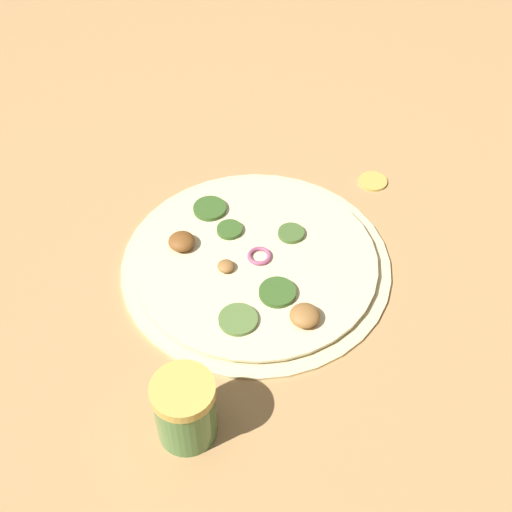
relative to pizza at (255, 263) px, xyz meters
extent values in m
plane|color=tan|center=(0.00, 0.00, -0.01)|extent=(3.00, 3.00, 0.00)
cylinder|color=beige|center=(0.00, 0.00, 0.00)|extent=(0.34, 0.34, 0.01)
cylinder|color=beige|center=(0.00, 0.00, 0.00)|extent=(0.31, 0.31, 0.00)
cylinder|color=#385B23|center=(0.01, 0.06, 0.01)|extent=(0.05, 0.05, 0.01)
torus|color=#A34C70|center=(-0.01, 0.00, 0.01)|extent=(0.03, 0.03, 0.01)
cylinder|color=#567538|center=(0.07, 0.07, 0.01)|extent=(0.05, 0.05, 0.01)
cylinder|color=#385B23|center=(0.00, -0.11, 0.01)|extent=(0.04, 0.04, 0.01)
ellipsoid|color=#996633|center=(0.04, -0.01, 0.01)|extent=(0.02, 0.02, 0.01)
ellipsoid|color=brown|center=(0.06, -0.07, 0.01)|extent=(0.03, 0.03, 0.02)
cylinder|color=#385B23|center=(0.00, -0.06, 0.01)|extent=(0.03, 0.03, 0.01)
cylinder|color=#47662D|center=(-0.06, -0.01, 0.01)|extent=(0.03, 0.03, 0.01)
ellipsoid|color=#996633|center=(0.01, 0.11, 0.01)|extent=(0.04, 0.04, 0.02)
cylinder|color=#4C7F42|center=(0.19, 0.15, 0.03)|extent=(0.06, 0.06, 0.07)
cylinder|color=gold|center=(0.19, 0.15, 0.07)|extent=(0.07, 0.07, 0.01)
cylinder|color=gold|center=(-0.23, -0.04, 0.00)|extent=(0.04, 0.04, 0.01)
camera|label=1|loc=(0.34, 0.49, 0.68)|focal=50.00mm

